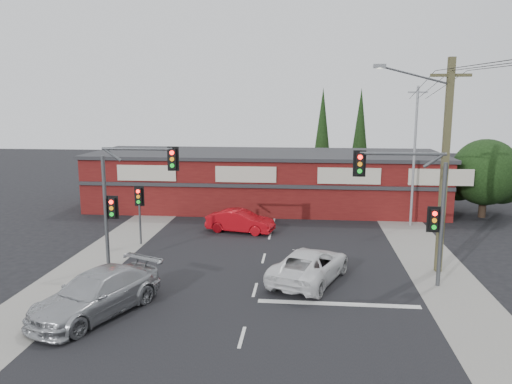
# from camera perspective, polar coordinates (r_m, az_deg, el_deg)

# --- Properties ---
(ground) EXTENTS (120.00, 120.00, 0.00)m
(ground) POSITION_cam_1_polar(r_m,az_deg,el_deg) (22.28, -0.03, -10.85)
(ground) COLOR black
(ground) RESTS_ON ground
(road_strip) EXTENTS (14.00, 70.00, 0.01)m
(road_strip) POSITION_cam_1_polar(r_m,az_deg,el_deg) (26.98, 1.05, -7.01)
(road_strip) COLOR black
(road_strip) RESTS_ON ground
(verge_left) EXTENTS (3.00, 70.00, 0.02)m
(verge_left) POSITION_cam_1_polar(r_m,az_deg,el_deg) (28.91, -16.10, -6.23)
(verge_left) COLOR gray
(verge_left) RESTS_ON ground
(verge_right) EXTENTS (3.00, 70.00, 0.02)m
(verge_right) POSITION_cam_1_polar(r_m,az_deg,el_deg) (27.65, 19.03, -7.15)
(verge_right) COLOR gray
(verge_right) RESTS_ON ground
(stop_line) EXTENTS (6.50, 0.35, 0.01)m
(stop_line) POSITION_cam_1_polar(r_m,az_deg,el_deg) (20.84, 9.39, -12.50)
(stop_line) COLOR silver
(stop_line) RESTS_ON ground
(white_suv) EXTENTS (4.15, 5.79, 1.47)m
(white_suv) POSITION_cam_1_polar(r_m,az_deg,el_deg) (22.96, 6.15, -8.31)
(white_suv) COLOR white
(white_suv) RESTS_ON ground
(silver_suv) EXTENTS (4.40, 6.09, 1.64)m
(silver_suv) POSITION_cam_1_polar(r_m,az_deg,el_deg) (20.34, -17.80, -11.02)
(silver_suv) COLOR #A8AAAD
(silver_suv) RESTS_ON ground
(red_sedan) EXTENTS (4.42, 2.32, 1.39)m
(red_sedan) POSITION_cam_1_polar(r_m,az_deg,el_deg) (31.11, -1.81, -3.35)
(red_sedan) COLOR #B60B13
(red_sedan) RESTS_ON ground
(lane_dashes) EXTENTS (0.12, 41.39, 0.01)m
(lane_dashes) POSITION_cam_1_polar(r_m,az_deg,el_deg) (24.04, 0.43, -9.19)
(lane_dashes) COLOR silver
(lane_dashes) RESTS_ON ground
(shop_building) EXTENTS (27.30, 8.40, 4.22)m
(shop_building) POSITION_cam_1_polar(r_m,az_deg,el_deg) (38.24, 1.05, 1.44)
(shop_building) COLOR #541110
(shop_building) RESTS_ON ground
(tree_cluster) EXTENTS (5.90, 5.10, 5.50)m
(tree_cluster) POSITION_cam_1_polar(r_m,az_deg,el_deg) (38.59, 24.75, 1.71)
(tree_cluster) COLOR #2D2116
(tree_cluster) RESTS_ON ground
(conifer_near) EXTENTS (1.80, 1.80, 9.25)m
(conifer_near) POSITION_cam_1_polar(r_m,az_deg,el_deg) (44.76, 7.60, 6.97)
(conifer_near) COLOR #2D2116
(conifer_near) RESTS_ON ground
(conifer_far) EXTENTS (1.80, 1.80, 9.25)m
(conifer_far) POSITION_cam_1_polar(r_m,az_deg,el_deg) (47.00, 11.82, 7.00)
(conifer_far) COLOR #2D2116
(conifer_far) RESTS_ON ground
(traffic_mast_left) EXTENTS (3.77, 0.27, 5.97)m
(traffic_mast_left) POSITION_cam_1_polar(r_m,az_deg,el_deg) (24.57, -14.63, 0.34)
(traffic_mast_left) COLOR #47494C
(traffic_mast_left) RESTS_ON ground
(traffic_mast_right) EXTENTS (3.96, 0.27, 5.97)m
(traffic_mast_right) POSITION_cam_1_polar(r_m,az_deg,el_deg) (22.57, 17.85, -0.65)
(traffic_mast_right) COLOR #47494C
(traffic_mast_right) RESTS_ON ground
(pedestal_signal) EXTENTS (0.55, 0.27, 3.38)m
(pedestal_signal) POSITION_cam_1_polar(r_m,az_deg,el_deg) (28.81, -13.20, -1.24)
(pedestal_signal) COLOR #47494C
(pedestal_signal) RESTS_ON ground
(utility_pole) EXTENTS (4.38, 0.59, 10.00)m
(utility_pole) POSITION_cam_1_polar(r_m,az_deg,el_deg) (24.62, 20.51, 3.49)
(utility_pole) COLOR brown
(utility_pole) RESTS_ON ground
(steel_pole) EXTENTS (1.20, 0.16, 9.00)m
(steel_pole) POSITION_cam_1_polar(r_m,az_deg,el_deg) (33.56, 17.64, 4.13)
(steel_pole) COLOR gray
(steel_pole) RESTS_ON ground
(power_lines) EXTENTS (2.01, 29.00, 1.22)m
(power_lines) POSITION_cam_1_polar(r_m,az_deg,el_deg) (19.31, 25.67, 12.27)
(power_lines) COLOR black
(power_lines) RESTS_ON ground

